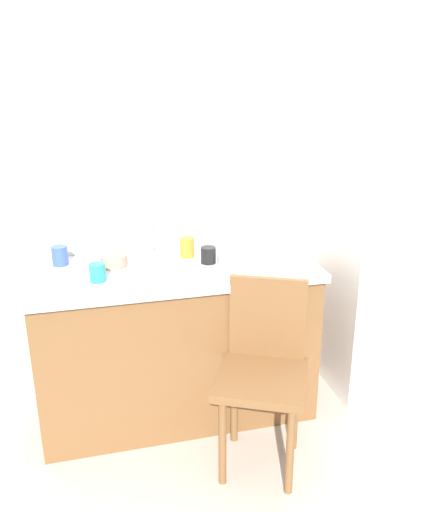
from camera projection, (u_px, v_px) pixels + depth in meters
ground_plane at (295, 473)px, 2.45m from camera, size 8.00×8.00×0.00m
back_wall at (239, 166)px, 2.94m from camera, size 4.80×0.10×2.56m
cabinet_base at (177, 343)px, 2.81m from camera, size 1.40×0.60×0.80m
countertop at (174, 270)px, 2.67m from camera, size 1.44×0.64×0.04m
faucet at (151, 227)px, 2.83m from camera, size 0.02×0.02×0.28m
refrigerator at (383, 276)px, 3.02m from camera, size 0.63×0.57×1.32m
chair at (263, 366)px, 2.40m from camera, size 0.53×0.53×0.89m
dish_tray at (249, 263)px, 2.63m from camera, size 0.28×0.20×0.05m
terracotta_bowl at (114, 260)px, 2.66m from camera, size 0.13×0.13×0.06m
cup_black at (208, 255)px, 2.70m from camera, size 0.08×0.08×0.09m
cup_teal at (98, 272)px, 2.46m from camera, size 0.08×0.08×0.09m
cup_blue at (60, 256)px, 2.67m from camera, size 0.08×0.08×0.10m
cup_orange at (187, 247)px, 2.78m from camera, size 0.08×0.08×0.11m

